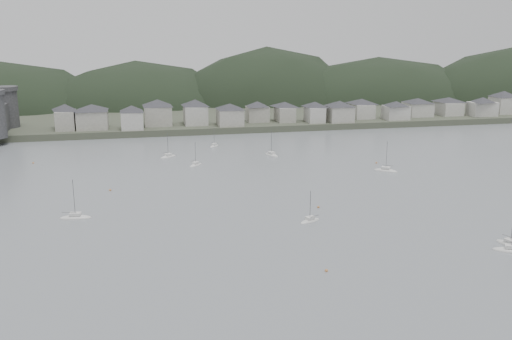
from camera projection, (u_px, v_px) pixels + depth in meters
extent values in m
plane|color=slate|center=(349.00, 304.00, 96.65)|extent=(900.00, 900.00, 0.00)
cube|color=#383D2D|center=(186.00, 101.00, 376.13)|extent=(900.00, 250.00, 3.00)
ellipsoid|color=black|center=(4.00, 129.00, 333.83)|extent=(138.98, 92.48, 81.13)
ellipsoid|color=black|center=(138.00, 124.00, 351.10)|extent=(132.08, 90.41, 79.74)
ellipsoid|color=black|center=(266.00, 124.00, 369.16)|extent=(133.88, 88.37, 101.41)
ellipsoid|color=black|center=(376.00, 118.00, 379.59)|extent=(165.81, 81.78, 82.55)
cylinder|color=#2D2D2F|center=(7.00, 109.00, 258.70)|extent=(10.00, 10.00, 17.00)
cube|color=#2D2D2F|center=(1.00, 119.00, 246.02)|extent=(3.50, 30.00, 12.00)
cube|color=gray|center=(66.00, 120.00, 253.93)|extent=(8.34, 12.91, 8.59)
pyramid|color=#2A2B30|center=(65.00, 107.00, 252.55)|extent=(15.78, 15.78, 3.01)
cube|color=gray|center=(93.00, 120.00, 255.80)|extent=(13.68, 13.35, 8.36)
pyramid|color=#2A2B30|center=(92.00, 107.00, 254.46)|extent=(20.07, 20.07, 2.93)
cube|color=#A4A19A|center=(132.00, 120.00, 254.51)|extent=(9.78, 10.20, 8.08)
pyramid|color=#2A2B30|center=(132.00, 109.00, 253.21)|extent=(14.83, 14.83, 2.83)
cube|color=gray|center=(158.00, 116.00, 266.04)|extent=(12.59, 13.33, 9.09)
pyramid|color=#2A2B30|center=(157.00, 103.00, 264.59)|extent=(19.24, 19.24, 3.18)
cube|color=#A4A19A|center=(195.00, 115.00, 268.32)|extent=(10.74, 12.17, 8.87)
pyramid|color=#2A2B30|center=(195.00, 103.00, 266.90)|extent=(17.01, 17.01, 3.10)
cube|color=gray|center=(230.00, 117.00, 265.51)|extent=(11.63, 12.09, 7.69)
pyramid|color=#2A2B30|center=(230.00, 106.00, 264.27)|extent=(17.61, 17.61, 2.69)
cube|color=gray|center=(257.00, 114.00, 276.96)|extent=(10.37, 9.35, 7.44)
pyramid|color=#2A2B30|center=(257.00, 104.00, 275.77)|extent=(14.65, 14.65, 2.60)
cube|color=gray|center=(285.00, 114.00, 277.51)|extent=(8.24, 12.20, 7.22)
pyramid|color=#2A2B30|center=(285.00, 104.00, 276.35)|extent=(15.17, 15.17, 2.53)
cube|color=#A4A19A|center=(315.00, 114.00, 275.41)|extent=(8.06, 10.91, 7.46)
pyramid|color=#2A2B30|center=(315.00, 104.00, 274.21)|extent=(14.08, 14.08, 2.61)
cube|color=gray|center=(339.00, 114.00, 276.55)|extent=(11.73, 11.78, 7.66)
pyramid|color=#2A2B30|center=(340.00, 104.00, 275.32)|extent=(17.46, 17.46, 2.68)
cube|color=#A4A19A|center=(361.00, 111.00, 289.24)|extent=(10.19, 13.02, 7.33)
pyramid|color=#2A2B30|center=(362.00, 101.00, 288.06)|extent=(17.23, 17.23, 2.57)
cube|color=#A4A19A|center=(396.00, 113.00, 284.02)|extent=(11.70, 9.81, 6.88)
pyramid|color=#2A2B30|center=(396.00, 104.00, 282.92)|extent=(15.97, 15.97, 2.41)
cube|color=#A4A19A|center=(417.00, 109.00, 295.92)|extent=(12.83, 12.48, 7.00)
pyramid|color=#2A2B30|center=(418.00, 100.00, 294.80)|extent=(18.79, 18.79, 2.45)
cube|color=#A4A19A|center=(448.00, 108.00, 300.25)|extent=(11.07, 13.50, 6.97)
pyramid|color=#2A2B30|center=(449.00, 100.00, 299.13)|extent=(18.25, 18.25, 2.44)
cube|color=#A4A19A|center=(482.00, 109.00, 296.10)|extent=(13.75, 9.12, 7.34)
pyramid|color=#2A2B30|center=(483.00, 100.00, 294.92)|extent=(16.97, 16.97, 2.57)
cube|color=#A4A19A|center=(503.00, 105.00, 305.34)|extent=(11.37, 11.57, 9.05)
pyramid|color=#2A2B30|center=(504.00, 94.00, 303.89)|extent=(17.03, 17.03, 3.17)
ellipsoid|color=silver|center=(214.00, 146.00, 231.70)|extent=(5.31, 6.04, 1.23)
cube|color=silver|center=(214.00, 144.00, 231.48)|extent=(2.38, 2.52, 0.70)
cylinder|color=#3F3F42|center=(214.00, 137.00, 230.75)|extent=(0.12, 0.12, 7.66)
cylinder|color=#3F3F42|center=(212.00, 143.00, 232.04)|extent=(1.77, 2.24, 0.10)
ellipsoid|color=silver|center=(196.00, 165.00, 198.21)|extent=(5.98, 6.37, 1.33)
cube|color=silver|center=(196.00, 163.00, 197.98)|extent=(2.63, 2.70, 0.70)
cylinder|color=#3F3F42|center=(195.00, 154.00, 197.19)|extent=(0.12, 0.12, 8.28)
cylinder|color=#3F3F42|center=(193.00, 161.00, 198.53)|extent=(2.05, 2.30, 0.10)
ellipsoid|color=silver|center=(271.00, 155.00, 214.66)|extent=(5.19, 8.09, 1.55)
cube|color=silver|center=(271.00, 153.00, 214.40)|extent=(2.59, 3.15, 0.70)
cylinder|color=#3F3F42|center=(271.00, 143.00, 213.48)|extent=(0.12, 0.12, 9.66)
cylinder|color=#3F3F42|center=(272.00, 150.00, 215.61)|extent=(1.40, 3.26, 0.10)
ellipsoid|color=silver|center=(168.00, 157.00, 211.52)|extent=(7.15, 6.17, 1.44)
cube|color=silver|center=(168.00, 154.00, 211.28)|extent=(2.97, 2.78, 0.70)
cylinder|color=#3F3F42|center=(168.00, 145.00, 210.42)|extent=(0.12, 0.12, 9.01)
cylinder|color=#3F3F42|center=(165.00, 153.00, 211.67)|extent=(2.65, 2.03, 0.10)
ellipsoid|color=silver|center=(76.00, 218.00, 141.56)|extent=(8.24, 3.59, 1.59)
cube|color=silver|center=(75.00, 214.00, 141.30)|extent=(3.00, 2.11, 0.70)
cylinder|color=#3F3F42|center=(74.00, 199.00, 140.34)|extent=(0.12, 0.12, 9.97)
cylinder|color=#3F3F42|center=(69.00, 212.00, 140.69)|extent=(3.57, 0.58, 0.10)
ellipsoid|color=silver|center=(510.00, 245.00, 123.32)|extent=(4.26, 7.61, 1.45)
cube|color=silver|center=(511.00, 241.00, 123.08)|extent=(2.24, 2.88, 0.70)
cylinder|color=#3F3F42|center=(509.00, 237.00, 124.21)|extent=(1.01, 3.16, 0.10)
ellipsoid|color=silver|center=(310.00, 221.00, 139.07)|extent=(6.46, 4.48, 1.24)
cube|color=silver|center=(310.00, 218.00, 138.86)|extent=(2.55, 2.17, 0.70)
cylinder|color=#3F3F42|center=(310.00, 206.00, 138.12)|extent=(0.12, 0.12, 7.76)
cylinder|color=#3F3F42|center=(315.00, 216.00, 138.48)|extent=(2.56, 1.30, 0.10)
ellipsoid|color=silver|center=(386.00, 171.00, 190.17)|extent=(7.78, 7.10, 1.60)
cube|color=silver|center=(386.00, 168.00, 189.91)|extent=(3.28, 3.15, 0.70)
cylinder|color=#3F3F42|center=(387.00, 156.00, 188.95)|extent=(0.12, 0.12, 10.00)
cylinder|color=#3F3F42|center=(388.00, 165.00, 190.89)|extent=(2.83, 2.39, 0.10)
ellipsoid|color=silver|center=(511.00, 251.00, 119.97)|extent=(7.70, 6.06, 1.51)
cube|color=silver|center=(512.00, 247.00, 119.72)|extent=(3.13, 2.81, 0.70)
sphere|color=#BA763E|center=(110.00, 190.00, 166.43)|extent=(0.70, 0.70, 0.70)
sphere|color=#BA763E|center=(33.00, 163.00, 201.41)|extent=(0.70, 0.70, 0.70)
sphere|color=#BA763E|center=(326.00, 271.00, 109.91)|extent=(0.70, 0.70, 0.70)
sphere|color=#BA763E|center=(376.00, 163.00, 201.69)|extent=(0.70, 0.70, 0.70)
sphere|color=#BA763E|center=(318.00, 207.00, 150.15)|extent=(0.70, 0.70, 0.70)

